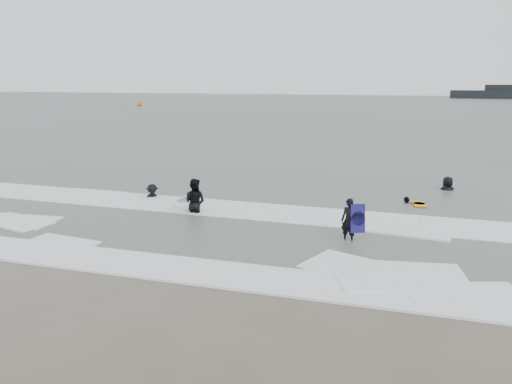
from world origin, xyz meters
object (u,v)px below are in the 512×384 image
(surfer_right_far, at_px, (447,191))
(buoy, at_px, (140,104))
(surfer_wading, at_px, (195,213))
(surfer_right_near, at_px, (407,204))
(surfer_breaker, at_px, (152,199))
(vessel_horizon, at_px, (504,94))
(surfer_centre, at_px, (348,242))

(surfer_right_far, distance_m, buoy, 83.59)
(surfer_wading, distance_m, surfer_right_near, 9.15)
(surfer_right_near, distance_m, surfer_right_far, 3.79)
(surfer_wading, xyz_separation_m, surfer_breaker, (-2.83, 1.62, 0.00))
(surfer_right_near, bearing_deg, vessel_horizon, -159.11)
(vessel_horizon, bearing_deg, surfer_wading, -102.68)
(surfer_wading, height_order, vessel_horizon, vessel_horizon)
(surfer_breaker, xyz_separation_m, buoy, (-41.80, 69.25, 0.42))
(surfer_right_near, bearing_deg, surfer_right_far, -177.80)
(surfer_centre, relative_size, vessel_horizon, 0.05)
(surfer_centre, bearing_deg, buoy, 140.55)
(buoy, bearing_deg, surfer_right_far, -49.26)
(surfer_centre, bearing_deg, surfer_right_far, 84.81)
(buoy, bearing_deg, surfer_breaker, -58.89)
(surfer_breaker, xyz_separation_m, surfer_right_far, (12.76, 5.92, 0.00))
(surfer_breaker, bearing_deg, buoy, 76.19)
(surfer_centre, relative_size, surfer_breaker, 0.98)
(surfer_right_near, bearing_deg, buoy, -111.10)
(surfer_wading, distance_m, surfer_breaker, 3.26)
(surfer_centre, height_order, surfer_wading, surfer_wading)
(surfer_right_far, relative_size, vessel_horizon, 0.07)
(surfer_right_near, height_order, surfer_right_far, surfer_right_far)
(surfer_wading, relative_size, surfer_right_near, 1.34)
(surfer_right_far, height_order, vessel_horizon, vessel_horizon)
(buoy, distance_m, vessel_horizon, 98.84)
(surfer_right_near, xyz_separation_m, vessel_horizon, (22.28, 130.99, 1.40))
(surfer_wading, relative_size, vessel_horizon, 0.07)
(surfer_breaker, bearing_deg, vessel_horizon, 31.10)
(surfer_right_far, xyz_separation_m, buoy, (-54.56, 63.33, 0.42))
(vessel_horizon, bearing_deg, surfer_right_near, -99.65)
(vessel_horizon, bearing_deg, surfer_centre, -99.94)
(surfer_right_near, bearing_deg, surfer_breaker, -46.18)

